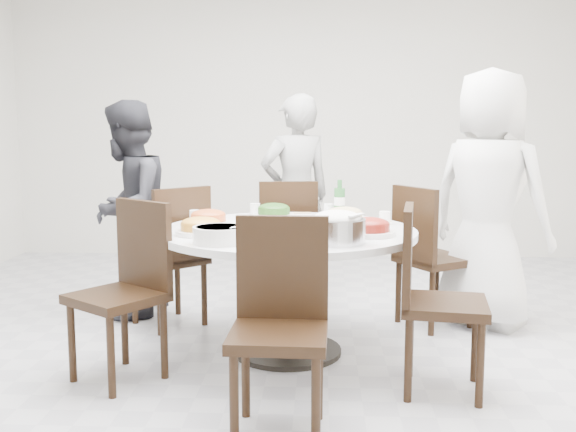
{
  "coord_description": "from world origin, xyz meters",
  "views": [
    {
      "loc": [
        0.12,
        -3.84,
        1.37
      ],
      "look_at": [
        -0.07,
        0.07,
        0.82
      ],
      "focal_mm": 42.0,
      "sensor_mm": 36.0,
      "label": 1
    }
  ],
  "objects_px": {
    "dining_table": "(288,292)",
    "beverage_bottle": "(340,199)",
    "chair_ne": "(435,256)",
    "diner_middle": "(296,196)",
    "chair_se": "(445,301)",
    "diner_right": "(489,199)",
    "chair_nw": "(168,256)",
    "chair_sw": "(117,293)",
    "chair_s": "(279,330)",
    "rice_bowl": "(337,231)",
    "chair_n": "(287,242)",
    "diner_left": "(128,210)",
    "soup_bowl": "(220,235)"
  },
  "relations": [
    {
      "from": "dining_table",
      "to": "beverage_bottle",
      "type": "distance_m",
      "value": 0.77
    },
    {
      "from": "chair_ne",
      "to": "diner_middle",
      "type": "distance_m",
      "value": 1.28
    },
    {
      "from": "chair_se",
      "to": "diner_right",
      "type": "xyz_separation_m",
      "value": [
        0.49,
        1.16,
        0.38
      ]
    },
    {
      "from": "dining_table",
      "to": "chair_nw",
      "type": "xyz_separation_m",
      "value": [
        -0.83,
        0.54,
        0.1
      ]
    },
    {
      "from": "chair_sw",
      "to": "diner_middle",
      "type": "bearing_deg",
      "value": 101.19
    },
    {
      "from": "chair_nw",
      "to": "chair_s",
      "type": "bearing_deg",
      "value": 74.41
    },
    {
      "from": "chair_nw",
      "to": "beverage_bottle",
      "type": "relative_size",
      "value": 3.85
    },
    {
      "from": "chair_nw",
      "to": "chair_se",
      "type": "bearing_deg",
      "value": 103.53
    },
    {
      "from": "dining_table",
      "to": "diner_middle",
      "type": "bearing_deg",
      "value": 90.19
    },
    {
      "from": "rice_bowl",
      "to": "chair_n",
      "type": "bearing_deg",
      "value": 102.57
    },
    {
      "from": "diner_middle",
      "to": "diner_left",
      "type": "bearing_deg",
      "value": 6.0
    },
    {
      "from": "chair_n",
      "to": "dining_table",
      "type": "bearing_deg",
      "value": 86.17
    },
    {
      "from": "diner_right",
      "to": "diner_middle",
      "type": "distance_m",
      "value": 1.52
    },
    {
      "from": "diner_left",
      "to": "rice_bowl",
      "type": "xyz_separation_m",
      "value": [
        1.43,
        -1.17,
        0.05
      ]
    },
    {
      "from": "rice_bowl",
      "to": "diner_right",
      "type": "bearing_deg",
      "value": 45.99
    },
    {
      "from": "chair_ne",
      "to": "chair_se",
      "type": "distance_m",
      "value": 1.15
    },
    {
      "from": "chair_nw",
      "to": "rice_bowl",
      "type": "height_order",
      "value": "chair_nw"
    },
    {
      "from": "chair_n",
      "to": "soup_bowl",
      "type": "bearing_deg",
      "value": 73.17
    },
    {
      "from": "dining_table",
      "to": "soup_bowl",
      "type": "relative_size",
      "value": 5.4
    },
    {
      "from": "chair_ne",
      "to": "chair_sw",
      "type": "bearing_deg",
      "value": 88.16
    },
    {
      "from": "chair_nw",
      "to": "diner_left",
      "type": "height_order",
      "value": "diner_left"
    },
    {
      "from": "beverage_bottle",
      "to": "chair_sw",
      "type": "bearing_deg",
      "value": -141.1
    },
    {
      "from": "diner_middle",
      "to": "soup_bowl",
      "type": "distance_m",
      "value": 1.88
    },
    {
      "from": "diner_right",
      "to": "diner_left",
      "type": "relative_size",
      "value": 1.13
    },
    {
      "from": "chair_n",
      "to": "chair_sw",
      "type": "height_order",
      "value": "same"
    },
    {
      "from": "chair_sw",
      "to": "soup_bowl",
      "type": "xyz_separation_m",
      "value": [
        0.55,
        -0.0,
        0.32
      ]
    },
    {
      "from": "dining_table",
      "to": "diner_left",
      "type": "distance_m",
      "value": 1.42
    },
    {
      "from": "rice_bowl",
      "to": "soup_bowl",
      "type": "height_order",
      "value": "rice_bowl"
    },
    {
      "from": "chair_se",
      "to": "chair_nw",
      "type": "bearing_deg",
      "value": 65.62
    },
    {
      "from": "soup_bowl",
      "to": "beverage_bottle",
      "type": "distance_m",
      "value": 1.16
    },
    {
      "from": "chair_s",
      "to": "diner_left",
      "type": "xyz_separation_m",
      "value": [
        -1.17,
        1.79,
        0.28
      ]
    },
    {
      "from": "chair_sw",
      "to": "beverage_bottle",
      "type": "height_order",
      "value": "beverage_bottle"
    },
    {
      "from": "chair_se",
      "to": "chair_ne",
      "type": "bearing_deg",
      "value": 1.46
    },
    {
      "from": "diner_middle",
      "to": "dining_table",
      "type": "bearing_deg",
      "value": 66.63
    },
    {
      "from": "chair_s",
      "to": "chair_se",
      "type": "bearing_deg",
      "value": 34.65
    },
    {
      "from": "diner_left",
      "to": "dining_table",
      "type": "bearing_deg",
      "value": 63.68
    },
    {
      "from": "dining_table",
      "to": "diner_right",
      "type": "xyz_separation_m",
      "value": [
        1.31,
        0.63,
        0.48
      ]
    },
    {
      "from": "soup_bowl",
      "to": "diner_left",
      "type": "bearing_deg",
      "value": 124.54
    },
    {
      "from": "chair_sw",
      "to": "beverage_bottle",
      "type": "relative_size",
      "value": 3.85
    },
    {
      "from": "chair_se",
      "to": "diner_right",
      "type": "bearing_deg",
      "value": -14.17
    },
    {
      "from": "chair_sw",
      "to": "rice_bowl",
      "type": "distance_m",
      "value": 1.21
    },
    {
      "from": "chair_n",
      "to": "chair_ne",
      "type": "bearing_deg",
      "value": 148.27
    },
    {
      "from": "chair_ne",
      "to": "diner_left",
      "type": "distance_m",
      "value": 2.14
    },
    {
      "from": "diner_right",
      "to": "beverage_bottle",
      "type": "height_order",
      "value": "diner_right"
    },
    {
      "from": "chair_ne",
      "to": "rice_bowl",
      "type": "distance_m",
      "value": 1.3
    },
    {
      "from": "diner_right",
      "to": "soup_bowl",
      "type": "distance_m",
      "value": 1.97
    },
    {
      "from": "chair_nw",
      "to": "beverage_bottle",
      "type": "distance_m",
      "value": 1.21
    },
    {
      "from": "diner_right",
      "to": "rice_bowl",
      "type": "bearing_deg",
      "value": 85.07
    },
    {
      "from": "dining_table",
      "to": "chair_sw",
      "type": "height_order",
      "value": "chair_sw"
    },
    {
      "from": "chair_sw",
      "to": "rice_bowl",
      "type": "bearing_deg",
      "value": 37.83
    }
  ]
}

